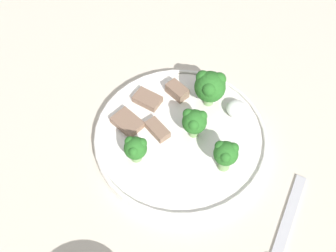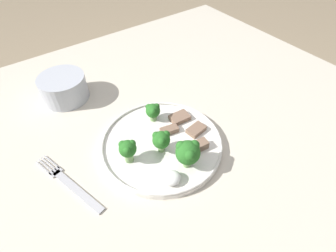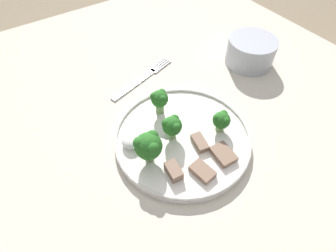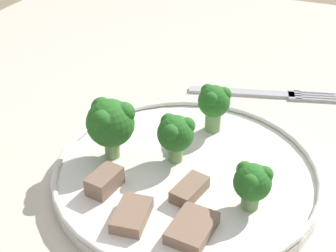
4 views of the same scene
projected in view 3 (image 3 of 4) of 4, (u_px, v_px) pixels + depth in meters
name	position (u px, v px, depth m)	size (l,w,h in m)	color
ground_plane	(178.00, 240.00, 1.08)	(8.00, 8.00, 0.00)	#9E896B
table	(187.00, 158.00, 0.60)	(1.27, 1.08, 0.70)	beige
dinner_plate	(181.00, 136.00, 0.52)	(0.27, 0.27, 0.02)	white
fork	(142.00, 79.00, 0.65)	(0.07, 0.19, 0.00)	#B2B2B7
cream_bowl	(250.00, 52.00, 0.67)	(0.12, 0.12, 0.07)	#B7BCC6
broccoli_floret_near_rim_left	(159.00, 99.00, 0.53)	(0.04, 0.04, 0.06)	#7FA866
broccoli_floret_center_left	(148.00, 146.00, 0.45)	(0.05, 0.05, 0.07)	#7FA866
broccoli_floret_back_left	(172.00, 126.00, 0.49)	(0.04, 0.04, 0.05)	#7FA866
broccoli_floret_front_left	(221.00, 120.00, 0.51)	(0.04, 0.03, 0.05)	#7FA866
meat_slice_front_slice	(174.00, 171.00, 0.46)	(0.04, 0.03, 0.02)	#846651
meat_slice_middle_slice	(199.00, 143.00, 0.50)	(0.04, 0.03, 0.01)	#846651
meat_slice_rear_slice	(223.00, 154.00, 0.49)	(0.05, 0.04, 0.01)	#846651
meat_slice_edge_slice	(202.00, 171.00, 0.46)	(0.05, 0.03, 0.01)	#846651
sauce_dollop	(130.00, 141.00, 0.50)	(0.04, 0.03, 0.02)	white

